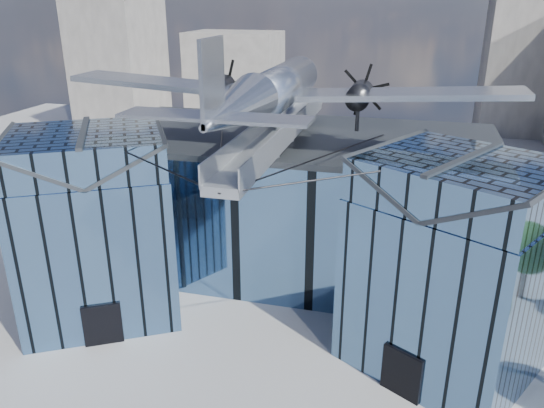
# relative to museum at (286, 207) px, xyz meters

# --- Properties ---
(ground_plane) EXTENTS (120.00, 120.00, 0.00)m
(ground_plane) POSITION_rel_museum_xyz_m (-0.00, -5.82, -5.54)
(ground_plane) COLOR gray
(museum) EXTENTS (32.88, 24.50, 17.60)m
(museum) POSITION_rel_museum_xyz_m (0.00, 0.00, 0.00)
(museum) COLOR #4A6E97
(museum) RESTS_ON ground
(bg_towers) EXTENTS (77.00, 24.50, 26.00)m
(bg_towers) POSITION_rel_museum_xyz_m (1.45, 44.67, 4.47)
(bg_towers) COLOR gray
(bg_towers) RESTS_ON ground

